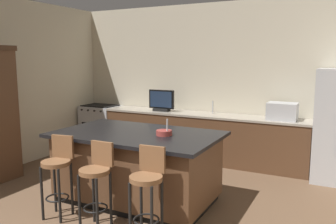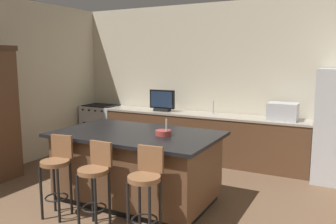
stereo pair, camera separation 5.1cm
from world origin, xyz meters
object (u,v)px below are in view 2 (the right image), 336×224
object	(u,v)px
bar_stool_center	(95,177)
fruit_bowl	(163,133)
tv_monitor	(162,101)
kitchen_island	(137,166)
range_oven	(102,126)
bar_stool_right	(146,186)
bar_stool_left	(57,169)
microwave	(283,111)

from	to	relation	value
bar_stool_center	fruit_bowl	bearing A→B (deg)	65.90
tv_monitor	bar_stool_center	size ratio (longest dim) A/B	0.54
kitchen_island	tv_monitor	bearing A→B (deg)	109.78
range_oven	bar_stool_right	world-z (taller)	bar_stool_right
kitchen_island	bar_stool_right	size ratio (longest dim) A/B	2.16
range_oven	bar_stool_center	size ratio (longest dim) A/B	0.93
range_oven	bar_stool_right	size ratio (longest dim) A/B	0.91
bar_stool_right	fruit_bowl	distance (m)	0.99
tv_monitor	bar_stool_center	bearing A→B (deg)	-75.64
bar_stool_left	tv_monitor	bearing A→B (deg)	84.87
kitchen_island	bar_stool_center	xyz separation A→B (m)	(-0.00, -0.86, 0.11)
kitchen_island	range_oven	size ratio (longest dim) A/B	2.37
bar_stool_left	fruit_bowl	world-z (taller)	fruit_bowl
bar_stool_center	kitchen_island	bearing A→B (deg)	89.94
range_oven	fruit_bowl	bearing A→B (deg)	-38.56
bar_stool_left	fruit_bowl	size ratio (longest dim) A/B	4.84
bar_stool_right	kitchen_island	bearing A→B (deg)	123.74
kitchen_island	range_oven	bearing A→B (deg)	136.66
tv_monitor	bar_stool_left	size ratio (longest dim) A/B	0.54
microwave	tv_monitor	xyz separation A→B (m)	(-2.27, -0.05, 0.05)
kitchen_island	bar_stool_left	size ratio (longest dim) A/B	2.20
bar_stool_left	fruit_bowl	xyz separation A→B (m)	(0.99, 0.86, 0.38)
kitchen_island	bar_stool_left	bearing A→B (deg)	-125.28
microwave	bar_stool_right	size ratio (longest dim) A/B	0.48
kitchen_island	microwave	bearing A→B (deg)	55.21
tv_monitor	bar_stool_left	world-z (taller)	tv_monitor
tv_monitor	bar_stool_center	xyz separation A→B (m)	(0.76, -2.97, -0.50)
bar_stool_right	fruit_bowl	world-z (taller)	bar_stool_right
microwave	bar_stool_left	xyz separation A→B (m)	(-2.10, -3.01, -0.44)
range_oven	bar_stool_center	world-z (taller)	bar_stool_center
bar_stool_left	fruit_bowl	distance (m)	1.37
tv_monitor	bar_stool_right	xyz separation A→B (m)	(1.42, -2.98, -0.48)
bar_stool_left	microwave	bearing A→B (deg)	46.73
bar_stool_left	bar_stool_center	size ratio (longest dim) A/B	1.01
bar_stool_right	fruit_bowl	size ratio (longest dim) A/B	4.93
kitchen_island	fruit_bowl	size ratio (longest dim) A/B	10.62
microwave	bar_stool_center	world-z (taller)	microwave
bar_stool_center	microwave	bearing A→B (deg)	63.47
range_oven	fruit_bowl	size ratio (longest dim) A/B	4.47
range_oven	tv_monitor	xyz separation A→B (m)	(1.54, -0.05, 0.63)
bar_stool_center	bar_stool_right	bearing A→B (deg)	-0.36
kitchen_island	microwave	distance (m)	2.70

